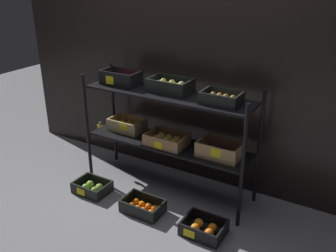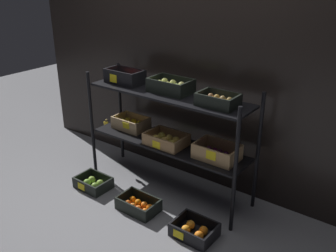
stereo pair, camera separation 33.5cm
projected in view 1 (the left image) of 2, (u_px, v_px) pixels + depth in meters
name	position (u px, v px, depth m)	size (l,w,h in m)	color
ground_plane	(168.00, 187.00, 3.60)	(10.00, 10.00, 0.00)	gray
storefront_wall	(190.00, 76.00, 3.53)	(3.98, 0.12, 2.02)	black
display_rack	(167.00, 118.00, 3.33)	(1.68, 0.44, 1.09)	black
crate_ground_apple_green	(92.00, 188.00, 3.51)	(0.32, 0.25, 0.11)	black
crate_ground_tangerine	(143.00, 207.00, 3.23)	(0.36, 0.23, 0.12)	black
crate_ground_orange	(204.00, 228.00, 2.96)	(0.34, 0.27, 0.11)	black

